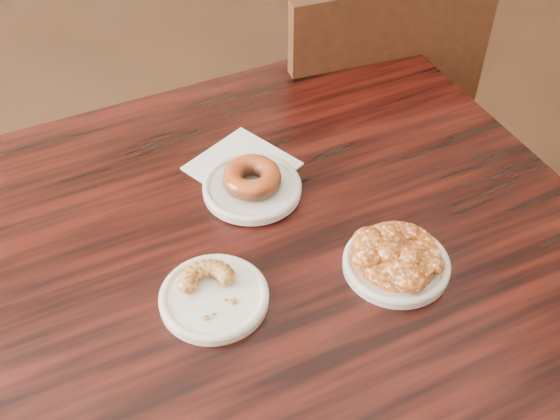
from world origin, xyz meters
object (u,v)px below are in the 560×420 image
object	(u,v)px
chair_far	(344,120)
apple_fritter	(398,253)
cafe_table	(292,387)
glazed_donut	(252,178)
cruller_fragment	(213,290)

from	to	relation	value
chair_far	apple_fritter	world-z (taller)	chair_far
apple_fritter	chair_far	bearing A→B (deg)	74.86
apple_fritter	cafe_table	bearing A→B (deg)	151.70
cafe_table	glazed_donut	size ratio (longest dim) A/B	9.95
cafe_table	apple_fritter	size ratio (longest dim) A/B	5.82
cafe_table	glazed_donut	distance (m)	0.43
cafe_table	glazed_donut	world-z (taller)	glazed_donut
glazed_donut	apple_fritter	world-z (taller)	same
chair_far	glazed_donut	world-z (taller)	chair_far
cafe_table	cruller_fragment	world-z (taller)	cruller_fragment
cafe_table	chair_far	distance (m)	0.72
apple_fritter	cruller_fragment	world-z (taller)	apple_fritter
apple_fritter	cruller_fragment	distance (m)	0.26
chair_far	apple_fritter	bearing A→B (deg)	71.88
chair_far	glazed_donut	size ratio (longest dim) A/B	9.70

